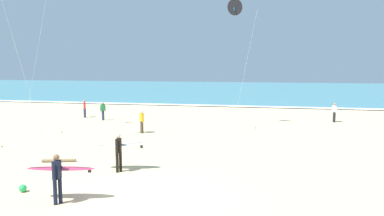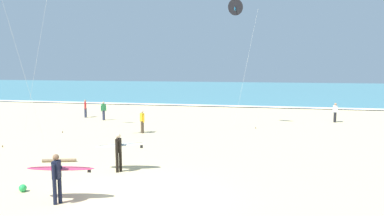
{
  "view_description": "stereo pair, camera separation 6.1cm",
  "coord_description": "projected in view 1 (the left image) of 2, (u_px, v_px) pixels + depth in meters",
  "views": [
    {
      "loc": [
        4.42,
        -11.97,
        4.64
      ],
      "look_at": [
        0.9,
        4.54,
        2.68
      ],
      "focal_mm": 34.55,
      "sensor_mm": 36.0,
      "label": 1
    },
    {
      "loc": [
        4.48,
        -11.96,
        4.64
      ],
      "look_at": [
        0.9,
        4.54,
        2.68
      ],
      "focal_mm": 34.55,
      "sensor_mm": 36.0,
      "label": 2
    }
  ],
  "objects": [
    {
      "name": "bystander_red_top",
      "position": [
        85.0,
        109.0,
        32.87
      ],
      "size": [
        0.31,
        0.45,
        1.59
      ],
      "color": "#2D334C",
      "rests_on": "ground"
    },
    {
      "name": "bystander_white_top",
      "position": [
        334.0,
        112.0,
        30.17
      ],
      "size": [
        0.36,
        0.39,
        1.59
      ],
      "color": "black",
      "rests_on": "ground"
    },
    {
      "name": "ground_plane",
      "position": [
        140.0,
        197.0,
        13.08
      ],
      "size": [
        160.0,
        160.0,
        0.0
      ],
      "primitive_type": "plane",
      "color": "#CCB789"
    },
    {
      "name": "shoreline_foam",
      "position": [
        230.0,
        106.0,
        41.68
      ],
      "size": [
        160.0,
        1.39,
        0.01
      ],
      "primitive_type": "cube",
      "color": "white",
      "rests_on": "ocean_water"
    },
    {
      "name": "surfer_trailing",
      "position": [
        59.0,
        172.0,
        12.49
      ],
      "size": [
        2.41,
        1.1,
        1.71
      ],
      "color": "black",
      "rests_on": "ground"
    },
    {
      "name": "bystander_yellow_top",
      "position": [
        142.0,
        121.0,
        25.29
      ],
      "size": [
        0.39,
        0.37,
        1.59
      ],
      "color": "#4C3D2D",
      "rests_on": "ground"
    },
    {
      "name": "surfer_lead",
      "position": [
        119.0,
        147.0,
        16.22
      ],
      "size": [
        2.31,
        1.09,
        1.71
      ],
      "color": "black",
      "rests_on": "ground"
    },
    {
      "name": "ocean_water",
      "position": [
        247.0,
        90.0,
        70.54
      ],
      "size": [
        160.0,
        60.0,
        0.08
      ],
      "primitive_type": "cube",
      "color": "teal",
      "rests_on": "ground"
    },
    {
      "name": "bystander_green_top",
      "position": [
        103.0,
        111.0,
        31.26
      ],
      "size": [
        0.34,
        0.41,
        1.59
      ],
      "color": "#2D334C",
      "rests_on": "ground"
    },
    {
      "name": "beach_ball",
      "position": [
        23.0,
        188.0,
        13.57
      ],
      "size": [
        0.28,
        0.28,
        0.28
      ],
      "primitive_type": "sphere",
      "color": "green",
      "rests_on": "ground"
    },
    {
      "name": "kite_delta_charcoal_high",
      "position": [
        235.0,
        8.0,
        27.1
      ],
      "size": [
        2.3,
        0.98,
        9.5
      ],
      "color": "black",
      "rests_on": "ground"
    },
    {
      "name": "driftwood_log",
      "position": [
        59.0,
        160.0,
        17.79
      ],
      "size": [
        1.57,
        0.61,
        0.16
      ],
      "primitive_type": "cylinder",
      "rotation": [
        0.0,
        1.57,
        0.29
      ],
      "color": "#846B4C",
      "rests_on": "ground"
    }
  ]
}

